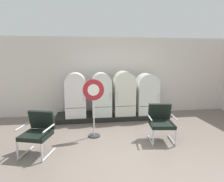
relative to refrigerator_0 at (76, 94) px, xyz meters
The scene contains 10 objects.
ground 3.28m from the refrigerator_0, 66.90° to the right, with size 12.00×10.00×0.05m, color #6C6058.
back_wall 1.54m from the refrigerator_0, 32.23° to the left, with size 11.76×0.12×2.81m.
display_plinth 1.50m from the refrigerator_0, ahead, with size 3.82×0.95×0.16m, color black.
refrigerator_0 is the anchor object (origin of this frame).
refrigerator_1 0.86m from the refrigerator_0, ahead, with size 0.64×0.68×1.44m.
refrigerator_2 1.63m from the refrigerator_0, ahead, with size 0.69×0.65×1.49m.
refrigerator_3 2.43m from the refrigerator_0, ahead, with size 0.72×0.68×1.40m.
armchair_left 2.30m from the refrigerator_0, 108.98° to the right, with size 0.77×0.80×0.93m.
armchair_right 2.91m from the refrigerator_0, 39.96° to the right, with size 0.71×0.73×0.93m.
sign_stand 1.51m from the refrigerator_0, 69.50° to the right, with size 0.55×0.32×1.55m.
Camera 1 is at (-0.92, -3.51, 2.12)m, focal length 31.30 mm.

